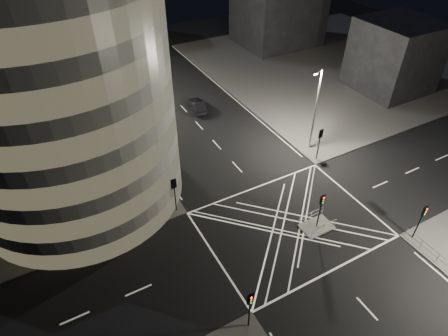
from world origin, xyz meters
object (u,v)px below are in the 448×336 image
street_lamp_left_near (146,141)px  street_lamp_right_far (315,108)px  traffic_signal_fl (174,189)px  traffic_signal_nl (250,304)px  central_island (316,226)px  traffic_signal_island (321,205)px  traffic_signal_nr (422,216)px  traffic_signal_fr (320,139)px  street_lamp_left_far (100,72)px  sedan (197,105)px

street_lamp_left_near → street_lamp_right_far: 19.11m
traffic_signal_fl → street_lamp_right_far: bearing=6.9°
traffic_signal_nl → street_lamp_right_far: (18.24, 15.80, 2.63)m
central_island → traffic_signal_island: (0.00, 0.00, 2.84)m
traffic_signal_fl → traffic_signal_nr: same height
central_island → street_lamp_right_far: 13.98m
street_lamp_right_far → central_island: bearing=-125.3°
traffic_signal_nr → traffic_signal_fl: bearing=142.3°
traffic_signal_fr → street_lamp_left_near: size_ratio=0.40×
traffic_signal_fl → street_lamp_left_far: bearing=91.6°
street_lamp_left_near → sedan: 16.75m
traffic_signal_fr → traffic_signal_island: (-6.80, -8.30, 0.00)m
traffic_signal_fr → street_lamp_left_far: 29.63m
street_lamp_left_far → central_island: bearing=-70.0°
traffic_signal_fr → street_lamp_right_far: street_lamp_right_far is taller
traffic_signal_nr → traffic_signal_island: size_ratio=1.00×
central_island → street_lamp_left_near: size_ratio=0.30×
traffic_signal_fl → traffic_signal_nr: (17.60, -13.60, 0.00)m
central_island → traffic_signal_nl: (-10.80, -5.30, 2.84)m
traffic_signal_fl → traffic_signal_nr: 22.24m
traffic_signal_fl → central_island: bearing=-37.5°
street_lamp_left_near → sedan: size_ratio=2.19×
traffic_signal_fl → street_lamp_right_far: size_ratio=0.40×
central_island → street_lamp_left_near: bearing=130.3°
traffic_signal_nl → traffic_signal_island: (10.80, 5.30, 0.00)m
central_island → traffic_signal_fl: (-10.80, 8.30, 2.84)m
street_lamp_right_far → sedan: size_ratio=2.19×
traffic_signal_nr → traffic_signal_fr: bearing=90.0°
traffic_signal_nr → street_lamp_left_far: (-18.24, 36.80, 2.63)m
traffic_signal_island → sedan: 25.35m
central_island → sedan: bearing=91.1°
traffic_signal_fr → traffic_signal_island: same height
traffic_signal_nl → sedan: (10.30, 30.55, -2.16)m
traffic_signal_fl → street_lamp_left_near: street_lamp_left_near is taller
traffic_signal_fl → street_lamp_left_near: (-0.64, 5.20, 2.63)m
traffic_signal_nr → street_lamp_left_near: bearing=134.1°
street_lamp_left_far → sedan: street_lamp_left_far is taller
street_lamp_right_far → sedan: street_lamp_right_far is taller
central_island → traffic_signal_island: size_ratio=0.75×
sedan → street_lamp_right_far: bearing=126.3°
sedan → traffic_signal_fr: bearing=121.4°
traffic_signal_fr → sedan: size_ratio=0.88×
traffic_signal_nr → street_lamp_left_far: bearing=116.4°
central_island → sedan: sedan is taller
street_lamp_left_near → sedan: bearing=47.1°
central_island → street_lamp_left_far: street_lamp_left_far is taller
traffic_signal_fr → street_lamp_left_far: (-18.24, 23.20, 2.63)m
traffic_signal_nr → central_island: bearing=142.1°
traffic_signal_nr → traffic_signal_island: bearing=142.1°
traffic_signal_island → traffic_signal_fr: bearing=50.7°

